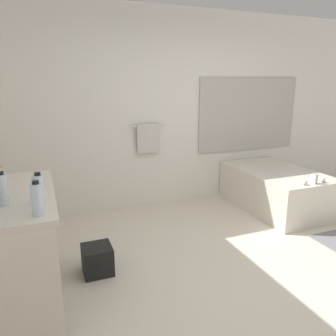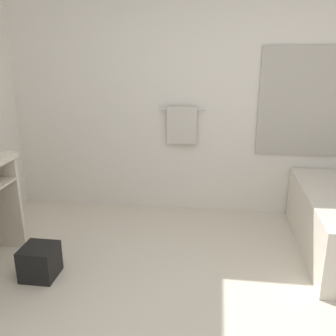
{
  "view_description": "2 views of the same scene",
  "coord_description": "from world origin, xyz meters",
  "px_view_note": "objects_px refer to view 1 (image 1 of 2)",
  "views": [
    {
      "loc": [
        -1.68,
        -2.09,
        1.74
      ],
      "look_at": [
        -0.39,
        1.18,
        0.81
      ],
      "focal_mm": 35.0,
      "sensor_mm": 36.0,
      "label": 1
    },
    {
      "loc": [
        0.09,
        -1.78,
        1.78
      ],
      "look_at": [
        -0.31,
        1.11,
        0.83
      ],
      "focal_mm": 40.0,
      "sensor_mm": 36.0,
      "label": 2
    }
  ],
  "objects_px": {
    "waste_bin": "(97,260)",
    "water_bottle_3": "(39,189)",
    "water_bottle_2": "(37,199)",
    "water_bottle_1": "(2,189)",
    "bathtub": "(276,187)"
  },
  "relations": [
    {
      "from": "waste_bin",
      "to": "water_bottle_3",
      "type": "bearing_deg",
      "value": -131.58
    },
    {
      "from": "water_bottle_2",
      "to": "water_bottle_3",
      "type": "distance_m",
      "value": 0.2
    },
    {
      "from": "water_bottle_2",
      "to": "water_bottle_3",
      "type": "height_order",
      "value": "same"
    },
    {
      "from": "water_bottle_1",
      "to": "water_bottle_2",
      "type": "xyz_separation_m",
      "value": [
        0.22,
        -0.27,
        -0.0
      ]
    },
    {
      "from": "bathtub",
      "to": "water_bottle_3",
      "type": "relative_size",
      "value": 6.75
    },
    {
      "from": "water_bottle_1",
      "to": "bathtub",
      "type": "bearing_deg",
      "value": 19.32
    },
    {
      "from": "water_bottle_1",
      "to": "water_bottle_3",
      "type": "distance_m",
      "value": 0.24
    },
    {
      "from": "water_bottle_2",
      "to": "water_bottle_1",
      "type": "bearing_deg",
      "value": 128.68
    },
    {
      "from": "waste_bin",
      "to": "bathtub",
      "type": "bearing_deg",
      "value": 15.74
    },
    {
      "from": "water_bottle_1",
      "to": "water_bottle_3",
      "type": "bearing_deg",
      "value": -17.46
    },
    {
      "from": "water_bottle_1",
      "to": "water_bottle_2",
      "type": "distance_m",
      "value": 0.35
    },
    {
      "from": "water_bottle_3",
      "to": "water_bottle_2",
      "type": "bearing_deg",
      "value": -93.51
    },
    {
      "from": "bathtub",
      "to": "water_bottle_2",
      "type": "relative_size",
      "value": 6.76
    },
    {
      "from": "water_bottle_2",
      "to": "waste_bin",
      "type": "relative_size",
      "value": 0.84
    },
    {
      "from": "water_bottle_3",
      "to": "waste_bin",
      "type": "bearing_deg",
      "value": 48.42
    }
  ]
}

